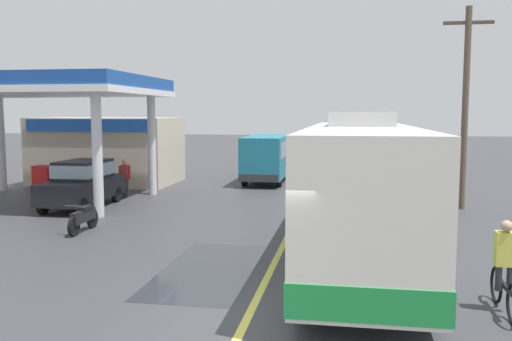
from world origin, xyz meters
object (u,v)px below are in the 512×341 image
Objects in this scene: coach_bus_main at (360,192)px; car_trailing_behind_bus at (348,158)px; minibus_opposing_lane at (268,154)px; pedestrian_near_pump at (125,176)px; cyclist_on_shoulder at (505,271)px; motorcycle_parked_forecourt at (83,218)px; car_at_pump at (83,181)px.

car_trailing_behind_bus is at bearing 90.94° from coach_bus_main.
pedestrian_near_pump is at bearing -129.76° from minibus_opposing_lane.
car_trailing_behind_bus is (4.20, 4.02, -0.46)m from minibus_opposing_lane.
cyclist_on_shoulder is (7.05, -18.28, -0.69)m from minibus_opposing_lane.
cyclist_on_shoulder is 22.48m from car_trailing_behind_bus.
motorcycle_parked_forecourt is (-8.33, 1.85, -1.28)m from coach_bus_main.
minibus_opposing_lane is (5.93, 9.08, 0.46)m from car_at_pump.
coach_bus_main reaches higher than motorcycle_parked_forecourt.
minibus_opposing_lane reaches higher than car_at_pump.
minibus_opposing_lane reaches higher than cyclist_on_shoulder.
pedestrian_near_pump is (-12.38, 11.88, 0.15)m from cyclist_on_shoulder.
coach_bus_main is at bearing -12.50° from motorcycle_parked_forecourt.
cyclist_on_shoulder is 1.10× the size of pedestrian_near_pump.
cyclist_on_shoulder is at bearing -35.33° from car_at_pump.
minibus_opposing_lane reaches higher than pedestrian_near_pump.
coach_bus_main is 12.04m from car_at_pump.
motorcycle_parked_forecourt is at bearing -62.79° from car_at_pump.
cyclist_on_shoulder is 17.16m from pedestrian_near_pump.
cyclist_on_shoulder is (12.98, -9.20, -0.23)m from car_at_pump.
minibus_opposing_lane is 1.46× the size of car_trailing_behind_bus.
car_at_pump is 4.66m from motorcycle_parked_forecourt.
car_at_pump reaches higher than pedestrian_near_pump.
pedestrian_near_pump is at bearing 77.34° from car_at_pump.
pedestrian_near_pump reaches higher than motorcycle_parked_forecourt.
motorcycle_parked_forecourt is 6.97m from pedestrian_near_pump.
cyclist_on_shoulder is (2.54, -3.24, -0.94)m from coach_bus_main.
car_at_pump is (-10.44, 5.96, -0.71)m from coach_bus_main.
pedestrian_near_pump is 14.12m from car_trailing_behind_bus.
cyclist_on_shoulder is at bearing -68.90° from minibus_opposing_lane.
cyclist_on_shoulder is 1.01× the size of motorcycle_parked_forecourt.
pedestrian_near_pump is (-1.51, 6.79, 0.49)m from motorcycle_parked_forecourt.
cyclist_on_shoulder is at bearing -51.91° from coach_bus_main.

